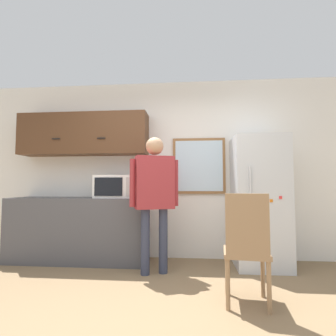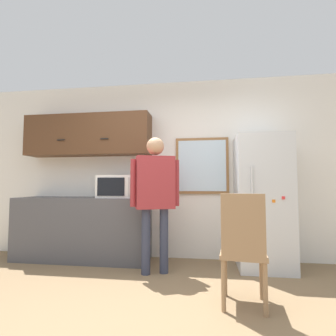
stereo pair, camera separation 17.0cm
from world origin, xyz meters
TOP-DOWN VIEW (x-y plane):
  - ground_plane at (0.00, 0.00)m, footprint 16.00×16.00m
  - back_wall at (0.00, 1.95)m, footprint 6.00×0.06m
  - counter at (-1.22, 1.63)m, footprint 1.95×0.59m
  - upper_cabinets at (-1.22, 1.74)m, footprint 1.95×0.38m
  - microwave at (-0.67, 1.60)m, footprint 0.55×0.41m
  - person at (-0.05, 1.18)m, footprint 0.59×0.37m
  - refrigerator at (1.32, 1.58)m, footprint 0.68×0.68m
  - chair at (0.90, 0.38)m, footprint 0.44×0.44m
  - window at (0.52, 1.91)m, footprint 0.79×0.05m

SIDE VIEW (x-z plane):
  - ground_plane at x=0.00m, z-range 0.00..0.00m
  - counter at x=-1.22m, z-range 0.00..0.91m
  - chair at x=0.90m, z-range 0.05..1.06m
  - refrigerator at x=1.32m, z-range 0.00..1.75m
  - person at x=-0.05m, z-range 0.19..1.89m
  - microwave at x=-0.67m, z-range 0.91..1.23m
  - back_wall at x=0.00m, z-range 0.00..2.70m
  - window at x=0.52m, z-range 0.96..1.80m
  - upper_cabinets at x=-1.22m, z-range 1.55..2.17m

